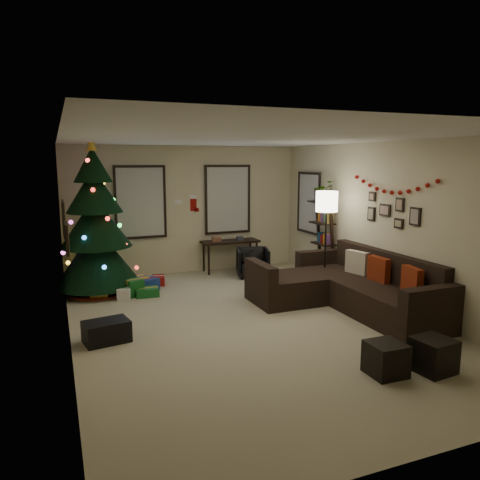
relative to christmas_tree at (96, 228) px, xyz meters
The scene contains 29 objects.
floor 3.42m from the christmas_tree, 53.17° to the right, with size 7.00×7.00×0.00m, color #B4AB88.
ceiling 3.54m from the christmas_tree, 53.17° to the right, with size 7.00×7.00×0.00m, color white.
wall_back 2.14m from the christmas_tree, 25.98° to the left, with size 5.00×5.00×0.00m, color beige.
wall_front 6.36m from the christmas_tree, 72.43° to the right, with size 5.00×5.00×0.00m, color beige.
wall_left 2.63m from the christmas_tree, 102.73° to the right, with size 7.00×7.00×0.00m, color beige.
wall_right 5.11m from the christmas_tree, 30.11° to the right, with size 7.00×7.00×0.00m, color beige.
window_back_left 1.38m from the christmas_tree, 43.03° to the left, with size 1.05×0.06×1.50m.
window_back_right 3.03m from the christmas_tree, 17.52° to the left, with size 1.05×0.06×1.50m.
window_right_wall 4.40m from the christmas_tree, ahead, with size 0.06×0.90×1.30m.
christmas_tree is the anchor object (origin of this frame).
presents 1.21m from the christmas_tree, 25.98° to the right, with size 1.50×1.08×0.30m.
sofa 4.55m from the christmas_tree, 33.38° to the right, with size 2.09×3.02×0.92m.
pillow_red_a 5.43m from the christmas_tree, 40.08° to the right, with size 0.11×0.42×0.42m, color maroon.
pillow_red_b 4.97m from the christmas_tree, 33.33° to the right, with size 0.12×0.43×0.43m, color maroon.
pillow_cream 4.68m from the christmas_tree, 27.38° to the right, with size 0.12×0.44×0.44m, color beige.
ottoman_near 5.52m from the christmas_tree, 60.36° to the right, with size 0.39×0.39×0.37m, color black.
ottoman_far 5.92m from the christmas_tree, 56.24° to the right, with size 0.41×0.41×0.39m, color black.
desk 2.97m from the christmas_tree, 13.02° to the left, with size 1.25×0.45×0.68m.
desk_chair 3.22m from the christmas_tree, ahead, with size 0.59×0.55×0.61m, color black.
bookshelf 4.33m from the christmas_tree, 12.29° to the right, with size 0.30×0.55×1.86m.
potted_plant 4.35m from the christmas_tree, 11.22° to the right, with size 0.52×0.45×0.57m, color #4C4C4C.
floor_lamp 4.18m from the christmas_tree, 21.49° to the right, with size 0.39×0.39×1.85m.
art_map 1.91m from the christmas_tree, 107.42° to the right, with size 0.04×0.60×0.50m.
art_abstract 3.13m from the christmas_tree, 100.36° to the right, with size 0.04×0.45×0.35m.
gallery 5.15m from the christmas_tree, 30.94° to the right, with size 0.03×1.25×0.54m.
garland 5.17m from the christmas_tree, 31.15° to the right, with size 0.08×1.90×0.30m, color #A5140C, non-canonical shape.
stocking_left 2.03m from the christmas_tree, 28.26° to the left, with size 0.20×0.05×0.36m.
stocking_right 2.33m from the christmas_tree, 24.27° to the left, with size 0.20×0.05×0.36m.
storage_bin 2.77m from the christmas_tree, 92.85° to the right, with size 0.58×0.39×0.29m, color black.
Camera 1 is at (-2.59, -6.14, 2.38)m, focal length 34.93 mm.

